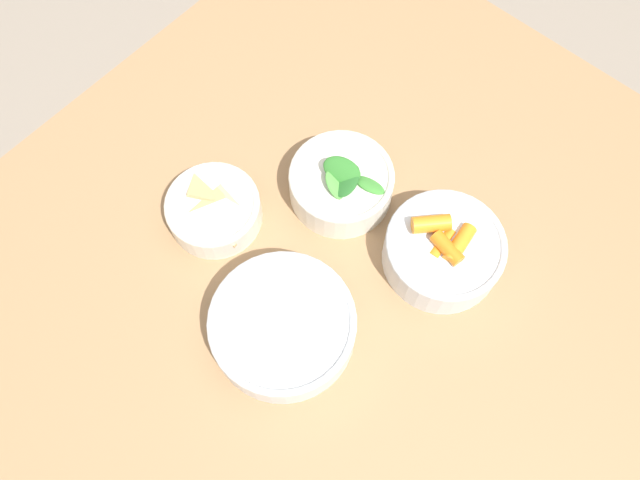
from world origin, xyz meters
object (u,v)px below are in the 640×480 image
at_px(bowl_greens, 341,183).
at_px(bowl_cookies, 214,209).
at_px(bowl_carrots, 444,250).
at_px(bowl_beans_hotdog, 283,326).

xyz_separation_m(bowl_greens, bowl_cookies, (0.15, -0.11, -0.01)).
height_order(bowl_carrots, bowl_cookies, bowl_carrots).
bearing_deg(bowl_carrots, bowl_beans_hotdog, -22.77).
relative_size(bowl_greens, bowl_cookies, 1.15).
bearing_deg(bowl_greens, bowl_beans_hotdog, 20.88).
distance_m(bowl_beans_hotdog, bowl_cookies, 0.20).
bearing_deg(bowl_cookies, bowl_carrots, 119.82).
distance_m(bowl_carrots, bowl_greens, 0.18).
height_order(bowl_greens, bowl_cookies, bowl_greens).
xyz_separation_m(bowl_greens, bowl_beans_hotdog, (0.22, 0.08, -0.01)).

